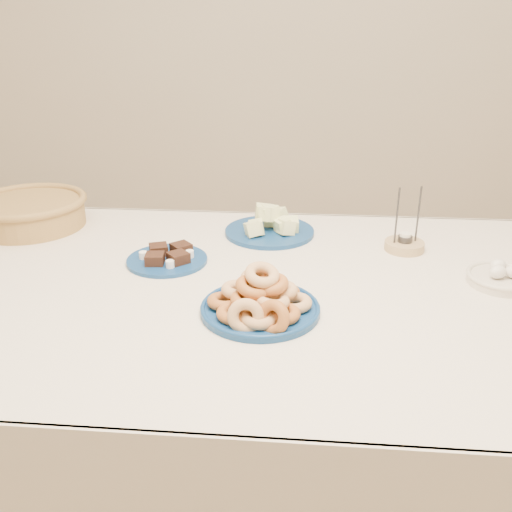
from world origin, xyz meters
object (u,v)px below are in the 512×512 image
object	(u,v)px
brownie_plate	(168,258)
wicker_basket	(29,211)
melon_plate	(270,226)
egg_bowl	(501,277)
dining_table	(258,322)
candle_holder	(404,244)
donut_platter	(260,301)

from	to	relation	value
brownie_plate	wicker_basket	xyz separation A→B (m)	(-0.49, 0.24, 0.04)
melon_plate	brownie_plate	distance (m)	0.35
wicker_basket	egg_bowl	size ratio (longest dim) A/B	1.66
dining_table	candle_holder	world-z (taller)	candle_holder
melon_plate	egg_bowl	world-z (taller)	melon_plate
melon_plate	donut_platter	bearing A→B (deg)	-88.92
donut_platter	wicker_basket	xyz separation A→B (m)	(-0.77, 0.50, 0.02)
dining_table	donut_platter	xyz separation A→B (m)	(0.02, -0.14, 0.14)
donut_platter	egg_bowl	distance (m)	0.62
candle_holder	dining_table	bearing A→B (deg)	-146.40
donut_platter	egg_bowl	bearing A→B (deg)	19.37
egg_bowl	wicker_basket	bearing A→B (deg)	167.61
donut_platter	egg_bowl	size ratio (longest dim) A/B	1.35
donut_platter	melon_plate	world-z (taller)	donut_platter
dining_table	melon_plate	bearing A→B (deg)	88.73
brownie_plate	candle_holder	distance (m)	0.66
wicker_basket	donut_platter	bearing A→B (deg)	-33.25
donut_platter	wicker_basket	distance (m)	0.92
candle_holder	donut_platter	bearing A→B (deg)	-132.89
melon_plate	candle_holder	xyz separation A→B (m)	(0.39, -0.09, -0.01)
egg_bowl	candle_holder	bearing A→B (deg)	135.87
wicker_basket	candle_holder	size ratio (longest dim) A/B	1.98
dining_table	wicker_basket	size ratio (longest dim) A/B	4.66
candle_holder	egg_bowl	bearing A→B (deg)	-44.13
melon_plate	candle_holder	distance (m)	0.40
donut_platter	candle_holder	size ratio (longest dim) A/B	1.62
melon_plate	egg_bowl	distance (m)	0.66
dining_table	brownie_plate	distance (m)	0.31
donut_platter	melon_plate	distance (m)	0.50
dining_table	egg_bowl	size ratio (longest dim) A/B	7.72
brownie_plate	dining_table	bearing A→B (deg)	-25.19
dining_table	brownie_plate	xyz separation A→B (m)	(-0.25, 0.12, 0.12)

